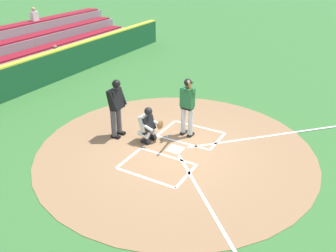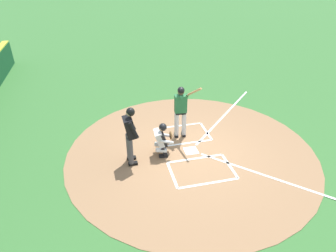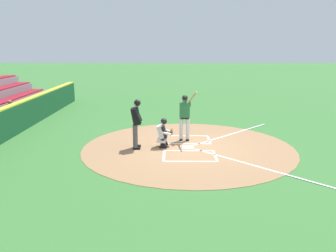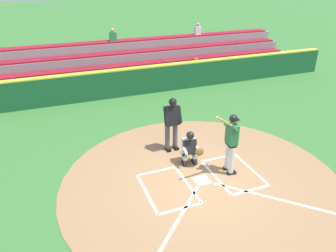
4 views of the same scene
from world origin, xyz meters
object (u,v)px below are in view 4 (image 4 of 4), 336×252
at_px(baseball, 209,165).
at_px(catcher, 190,147).
at_px(plate_umpire, 172,121).
at_px(batter, 231,140).

bearing_deg(baseball, catcher, -36.20).
distance_m(catcher, plate_umpire, 1.14).
height_order(batter, catcher, batter).
bearing_deg(baseball, batter, 129.17).
bearing_deg(batter, plate_umpire, -59.83).
relative_size(batter, baseball, 28.76).
xyz_separation_m(plate_umpire, baseball, (-0.68, 1.36, -1.04)).
bearing_deg(catcher, batter, 136.34).
height_order(batter, baseball, batter).
relative_size(batter, plate_umpire, 1.14).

